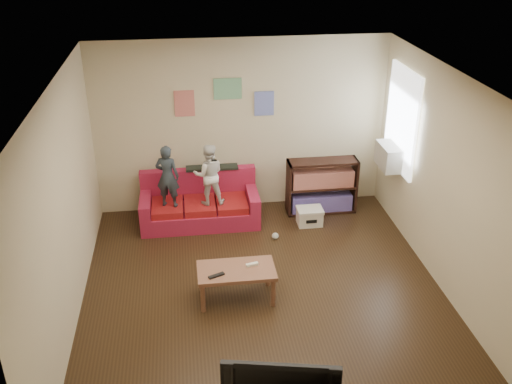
{
  "coord_description": "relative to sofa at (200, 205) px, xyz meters",
  "views": [
    {
      "loc": [
        -0.88,
        -5.76,
        4.33
      ],
      "look_at": [
        0.0,
        0.8,
        1.05
      ],
      "focal_mm": 40.0,
      "sensor_mm": 36.0,
      "label": 1
    }
  ],
  "objects": [
    {
      "name": "artwork_right",
      "position": [
        1.06,
        0.44,
        1.44
      ],
      "size": [
        0.3,
        0.01,
        0.38
      ],
      "primitive_type": "cube",
      "color": "#727FCC",
      "rests_on": "room_shell"
    },
    {
      "name": "artwork_center",
      "position": [
        0.51,
        0.44,
        1.69
      ],
      "size": [
        0.42,
        0.01,
        0.32
      ],
      "primitive_type": "cube",
      "color": "#72B27F",
      "rests_on": "room_shell"
    },
    {
      "name": "room_shell",
      "position": [
        0.71,
        -2.04,
        1.09
      ],
      "size": [
        4.52,
        5.02,
        2.72
      ],
      "color": "#332212",
      "rests_on": "ground"
    },
    {
      "name": "ac_unit",
      "position": [
        2.81,
        -0.39,
        0.82
      ],
      "size": [
        0.28,
        0.55,
        0.35
      ],
      "primitive_type": "cube",
      "color": "#B7B2A3",
      "rests_on": "window"
    },
    {
      "name": "child_b",
      "position": [
        0.15,
        -0.16,
        0.58
      ],
      "size": [
        0.46,
        0.36,
        0.94
      ],
      "primitive_type": "imported",
      "rotation": [
        0.0,
        0.0,
        3.15
      ],
      "color": "silver",
      "rests_on": "sofa"
    },
    {
      "name": "sofa",
      "position": [
        0.0,
        0.0,
        0.0
      ],
      "size": [
        1.78,
        0.82,
        0.78
      ],
      "color": "#A81C3C",
      "rests_on": "ground"
    },
    {
      "name": "window",
      "position": [
        2.93,
        -0.39,
        1.38
      ],
      "size": [
        0.04,
        1.08,
        1.48
      ],
      "primitive_type": "cube",
      "color": "white",
      "rests_on": "room_shell"
    },
    {
      "name": "tissue",
      "position": [
        1.06,
        -0.72,
        -0.21
      ],
      "size": [
        0.12,
        0.12,
        0.1
      ],
      "primitive_type": "sphere",
      "rotation": [
        0.0,
        0.0,
        0.19
      ],
      "color": "beige",
      "rests_on": "ground"
    },
    {
      "name": "bookshelf",
      "position": [
        1.92,
        0.06,
        0.13
      ],
      "size": [
        1.09,
        0.33,
        0.87
      ],
      "color": "black",
      "rests_on": "ground"
    },
    {
      "name": "remote",
      "position": [
        0.11,
        -2.17,
        0.17
      ],
      "size": [
        0.2,
        0.12,
        0.02
      ],
      "primitive_type": "cube",
      "rotation": [
        0.0,
        0.0,
        0.4
      ],
      "color": "black",
      "rests_on": "coffee_table"
    },
    {
      "name": "child_a",
      "position": [
        -0.45,
        -0.16,
        0.59
      ],
      "size": [
        0.4,
        0.32,
        0.96
      ],
      "primitive_type": "imported",
      "rotation": [
        0.0,
        0.0,
        2.85
      ],
      "color": "#2A343D",
      "rests_on": "sofa"
    },
    {
      "name": "file_box",
      "position": [
        1.65,
        -0.35,
        -0.13
      ],
      "size": [
        0.39,
        0.3,
        0.27
      ],
      "color": "white",
      "rests_on": "ground"
    },
    {
      "name": "artwork_left",
      "position": [
        -0.14,
        0.44,
        1.49
      ],
      "size": [
        0.3,
        0.01,
        0.4
      ],
      "primitive_type": "cube",
      "color": "#D87266",
      "rests_on": "room_shell"
    },
    {
      "name": "coffee_table",
      "position": [
        0.36,
        -2.05,
        0.1
      ],
      "size": [
        0.94,
        0.52,
        0.42
      ],
      "color": "brown",
      "rests_on": "ground"
    },
    {
      "name": "game_controller",
      "position": [
        0.56,
        -2.0,
        0.18
      ],
      "size": [
        0.16,
        0.08,
        0.03
      ],
      "primitive_type": "cube",
      "rotation": [
        0.0,
        0.0,
        0.22
      ],
      "color": "white",
      "rests_on": "coffee_table"
    },
    {
      "name": "television",
      "position": [
        0.51,
        -4.29,
        0.52
      ],
      "size": [
        0.99,
        0.33,
        0.57
      ],
      "primitive_type": "imported",
      "rotation": [
        0.0,
        0.0,
        -0.21
      ],
      "color": "black",
      "rests_on": "tv_stand"
    }
  ]
}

